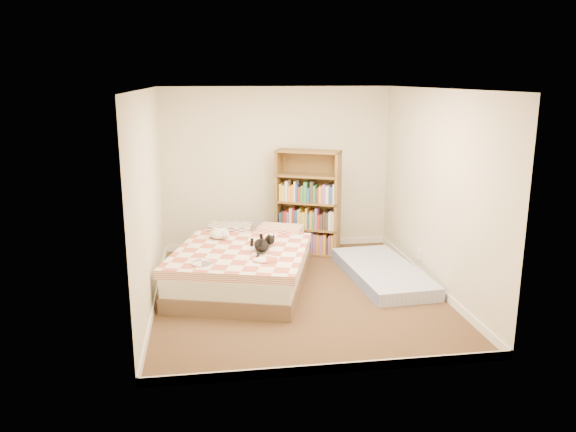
{
  "coord_description": "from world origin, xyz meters",
  "views": [
    {
      "loc": [
        -1.08,
        -6.51,
        2.63
      ],
      "look_at": [
        -0.08,
        0.3,
        0.92
      ],
      "focal_mm": 35.0,
      "sensor_mm": 36.0,
      "label": 1
    }
  ],
  "objects": [
    {
      "name": "room",
      "position": [
        0.0,
        0.0,
        1.2
      ],
      "size": [
        3.51,
        4.01,
        2.51
      ],
      "color": "#49371F",
      "rests_on": "ground"
    },
    {
      "name": "floor_mattress",
      "position": [
        1.21,
        0.35,
        0.08
      ],
      "size": [
        0.98,
        1.94,
        0.17
      ],
      "primitive_type": "cube",
      "rotation": [
        0.0,
        0.0,
        0.07
      ],
      "color": "#7385C1",
      "rests_on": "room"
    },
    {
      "name": "bed",
      "position": [
        -0.65,
        0.43,
        0.27
      ],
      "size": [
        2.08,
        2.53,
        0.58
      ],
      "rotation": [
        0.0,
        0.0,
        -0.28
      ],
      "color": "brown",
      "rests_on": "room"
    },
    {
      "name": "white_dog",
      "position": [
        -0.93,
        0.78,
        0.59
      ],
      "size": [
        0.29,
        0.3,
        0.14
      ],
      "rotation": [
        0.0,
        0.0,
        -0.09
      ],
      "color": "white",
      "rests_on": "bed"
    },
    {
      "name": "black_cat",
      "position": [
        -0.43,
        0.2,
        0.59
      ],
      "size": [
        0.38,
        0.69,
        0.15
      ],
      "rotation": [
        0.0,
        0.0,
        -0.61
      ],
      "color": "black",
      "rests_on": "bed"
    },
    {
      "name": "bookshelf",
      "position": [
        0.41,
        1.63,
        0.58
      ],
      "size": [
        1.08,
        0.7,
        1.59
      ],
      "rotation": [
        0.0,
        0.0,
        -0.43
      ],
      "color": "brown",
      "rests_on": "room"
    }
  ]
}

